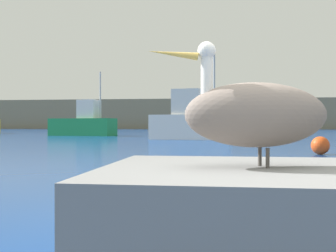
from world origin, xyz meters
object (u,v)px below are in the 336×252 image
object	(u,v)px
fishing_boat_green	(84,124)
pelican	(255,114)
mooring_buoy	(320,145)
fishing_boat_white	(190,121)

from	to	relation	value
fishing_boat_green	pelican	bearing A→B (deg)	-56.81
fishing_boat_green	mooring_buoy	bearing A→B (deg)	-41.58
fishing_boat_white	fishing_boat_green	bearing A→B (deg)	153.02
fishing_boat_green	mooring_buoy	world-z (taller)	fishing_boat_green
mooring_buoy	pelican	bearing A→B (deg)	-105.39
fishing_boat_green	fishing_boat_white	xyz separation A→B (m)	(9.05, -6.96, 0.14)
fishing_boat_green	mooring_buoy	size ratio (longest dim) A/B	10.03
fishing_boat_white	mooring_buoy	distance (m)	12.70
pelican	mooring_buoy	bearing A→B (deg)	-120.38
pelican	fishing_boat_white	distance (m)	21.57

